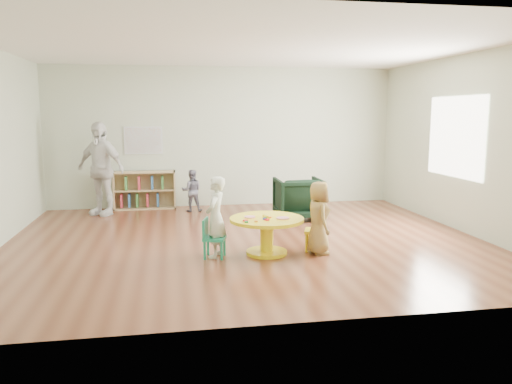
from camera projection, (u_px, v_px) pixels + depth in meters
room at (247, 112)px, 7.14m from camera, size 7.10×7.00×2.80m
activity_table at (267, 229)px, 6.68m from camera, size 0.99×0.99×0.54m
kid_chair_left at (212, 237)px, 6.53m from camera, size 0.34×0.34×0.52m
kid_chair_right at (319, 230)px, 6.86m from camera, size 0.37×0.37×0.54m
bookshelf at (144, 190)px, 9.88m from camera, size 1.20×0.30×0.75m
alphabet_poster at (143, 140)px, 9.85m from camera, size 0.74×0.01×0.54m
armchair at (298, 198)px, 8.92m from camera, size 0.81×0.84×0.75m
child_left at (216, 217)px, 6.52m from camera, size 0.39×0.46×1.07m
child_right at (319, 218)px, 6.68m from camera, size 0.32×0.48×0.98m
toddler at (192, 191)px, 9.59m from camera, size 0.41×0.32×0.81m
adult_caretaker at (100, 169)px, 9.21m from camera, size 1.08×0.91×1.73m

